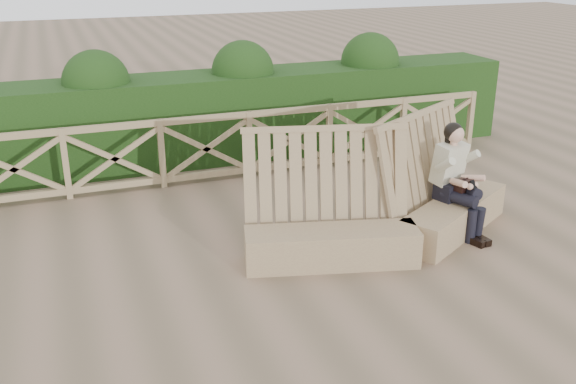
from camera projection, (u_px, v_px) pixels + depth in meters
name	position (u px, v px, depth m)	size (l,w,h in m)	color
ground	(281.00, 279.00, 7.38)	(60.00, 60.00, 0.00)	brown
bench	(393.00, 216.00, 8.10)	(3.98, 1.71, 1.58)	#83644B
woman	(456.00, 176.00, 8.36)	(0.55, 0.96, 1.48)	black
guardrail	(206.00, 149.00, 10.24)	(10.10, 0.09, 1.10)	#826B4C
hedge	(189.00, 119.00, 11.22)	(12.00, 1.20, 1.50)	black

